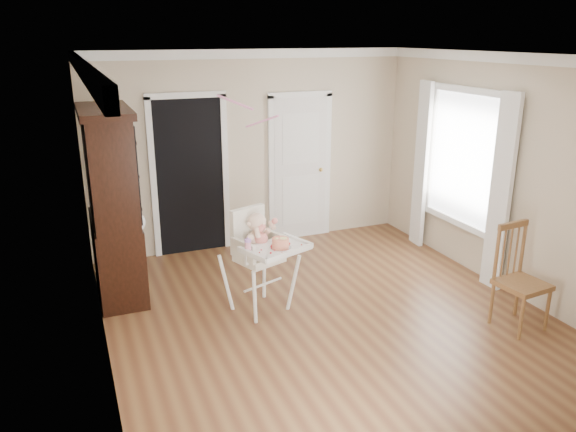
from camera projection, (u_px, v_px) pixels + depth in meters
name	position (u px, v px, depth m)	size (l,w,h in m)	color
floor	(330.00, 318.00, 5.98)	(5.00, 5.00, 0.00)	brown
ceiling	(336.00, 55.00, 5.15)	(5.00, 5.00, 0.00)	white
wall_back	(253.00, 150.00, 7.77)	(4.50, 4.50, 0.00)	#C1B397
wall_left	(95.00, 224.00, 4.77)	(5.00, 5.00, 0.00)	#C1B397
wall_right	(511.00, 176.00, 6.36)	(5.00, 5.00, 0.00)	#C1B397
crown_molding	(336.00, 62.00, 5.16)	(4.50, 5.00, 0.12)	white
doorway	(190.00, 173.00, 7.51)	(1.06, 0.05, 2.22)	black
closet_door	(300.00, 169.00, 8.10)	(0.96, 0.09, 2.13)	white
window_right	(460.00, 167.00, 7.06)	(0.13, 1.84, 2.30)	white
high_chair	(259.00, 249.00, 5.96)	(0.89, 0.99, 1.16)	white
baby	(258.00, 235.00, 5.93)	(0.37, 0.26, 0.47)	beige
cake	(281.00, 243.00, 5.72)	(0.23, 0.23, 0.10)	silver
sippy_cup	(248.00, 245.00, 5.63)	(0.07, 0.07, 0.16)	pink
china_cabinet	(113.00, 204.00, 6.26)	(0.57, 1.27, 2.15)	black
dining_chair	(520.00, 280.00, 5.69)	(0.49, 0.49, 1.08)	brown
streamer	(235.00, 102.00, 6.30)	(0.03, 0.50, 0.02)	pink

